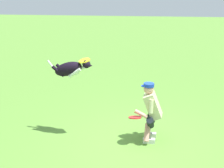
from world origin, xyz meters
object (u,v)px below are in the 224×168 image
person (151,110)px  dog (70,69)px  frisbee_flying (84,61)px  frisbee_held (135,117)px

person → dog: 1.93m
dog → frisbee_flying: size_ratio=4.32×
dog → frisbee_held: size_ratio=3.87×
person → frisbee_flying: (1.42, -0.06, 1.03)m
person → frisbee_held: bearing=38.4°
frisbee_flying → frisbee_held: 1.59m
frisbee_flying → frisbee_held: size_ratio=0.90×
dog → person: bearing=8.4°
dog → frisbee_held: bearing=-0.6°
person → frisbee_flying: bearing=2.6°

